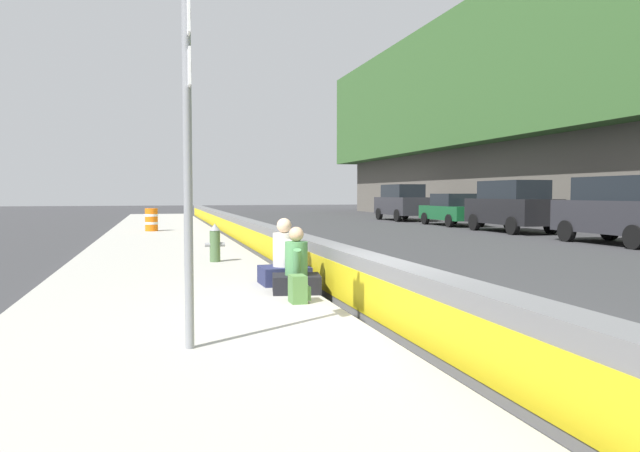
# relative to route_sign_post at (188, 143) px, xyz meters

# --- Properties ---
(ground_plane) EXTENTS (160.00, 160.00, 0.00)m
(ground_plane) POSITION_rel_route_sign_post_xyz_m (1.16, -2.55, -2.21)
(ground_plane) COLOR #353538
(ground_plane) RESTS_ON ground
(sidewalk_strip) EXTENTS (80.00, 4.40, 0.14)m
(sidewalk_strip) POSITION_rel_route_sign_post_xyz_m (1.16, 0.10, -2.14)
(sidewalk_strip) COLOR #A8A59E
(sidewalk_strip) RESTS_ON ground_plane
(jersey_barrier) EXTENTS (76.00, 0.45, 0.85)m
(jersey_barrier) POSITION_rel_route_sign_post_xyz_m (1.16, -2.55, -1.79)
(jersey_barrier) COLOR slate
(jersey_barrier) RESTS_ON ground_plane
(route_sign_post) EXTENTS (0.44, 0.09, 3.60)m
(route_sign_post) POSITION_rel_route_sign_post_xyz_m (0.00, 0.00, 0.00)
(route_sign_post) COLOR gray
(route_sign_post) RESTS_ON sidewalk_strip
(fire_hydrant) EXTENTS (0.26, 0.46, 0.88)m
(fire_hydrant) POSITION_rel_route_sign_post_xyz_m (7.63, -0.96, -1.62)
(fire_hydrant) COLOR #47663D
(fire_hydrant) RESTS_ON sidewalk_strip
(seated_person_foreground) EXTENTS (0.76, 0.85, 1.05)m
(seated_person_foreground) POSITION_rel_route_sign_post_xyz_m (3.01, -1.81, -1.74)
(seated_person_foreground) COLOR black
(seated_person_foreground) RESTS_ON sidewalk_strip
(seated_person_middle) EXTENTS (0.74, 0.85, 1.15)m
(seated_person_middle) POSITION_rel_route_sign_post_xyz_m (3.92, -1.81, -1.71)
(seated_person_middle) COLOR #23284C
(seated_person_middle) RESTS_ON sidewalk_strip
(backpack) EXTENTS (0.32, 0.28, 0.40)m
(backpack) POSITION_rel_route_sign_post_xyz_m (2.14, -1.64, -1.88)
(backpack) COLOR #4C7A3D
(backpack) RESTS_ON sidewalk_strip
(construction_barrel) EXTENTS (0.54, 0.54, 0.95)m
(construction_barrel) POSITION_rel_route_sign_post_xyz_m (19.60, 0.55, -1.59)
(construction_barrel) COLOR orange
(construction_barrel) RESTS_ON sidewalk_strip
(parked_car_third) EXTENTS (4.81, 2.09, 2.28)m
(parked_car_third) POSITION_rel_route_sign_post_xyz_m (10.21, -14.66, -1.03)
(parked_car_third) COLOR #28282D
(parked_car_third) RESTS_ON ground_plane
(parked_car_fourth) EXTENTS (4.81, 2.08, 2.28)m
(parked_car_fourth) POSITION_rel_route_sign_post_xyz_m (16.81, -14.80, -1.03)
(parked_car_fourth) COLOR black
(parked_car_fourth) RESTS_ON ground_plane
(parked_car_midline) EXTENTS (4.52, 1.99, 1.71)m
(parked_car_midline) POSITION_rel_route_sign_post_xyz_m (22.38, -14.87, -1.35)
(parked_car_midline) COLOR #145128
(parked_car_midline) RESTS_ON ground_plane
(parked_car_far) EXTENTS (4.80, 2.07, 2.28)m
(parked_car_far) POSITION_rel_route_sign_post_xyz_m (28.56, -14.64, -1.03)
(parked_car_far) COLOR #28282D
(parked_car_far) RESTS_ON ground_plane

